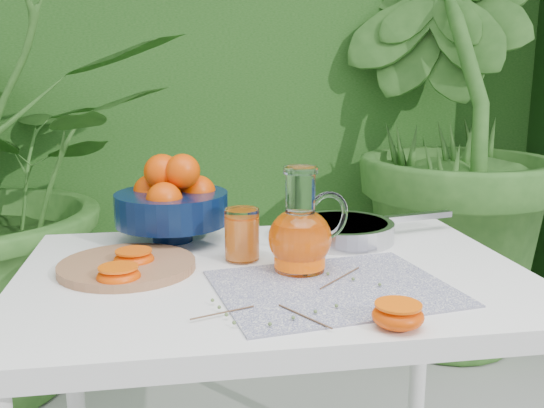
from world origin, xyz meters
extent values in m
cube|color=#1B4B15|center=(0.00, 2.20, 1.25)|extent=(8.00, 1.20, 2.50)
imported|color=#2C5B1F|center=(1.00, 1.28, 0.91)|extent=(2.40, 2.40, 1.82)
cube|color=white|center=(0.09, 0.03, 0.73)|extent=(1.00, 0.70, 0.04)
cylinder|color=white|center=(-0.36, 0.33, 0.35)|extent=(0.04, 0.04, 0.71)
cylinder|color=white|center=(0.54, 0.33, 0.35)|extent=(0.04, 0.04, 0.71)
cube|color=#0D0F4D|center=(0.18, -0.09, 0.75)|extent=(0.46, 0.38, 0.00)
cylinder|color=#956643|center=(-0.20, 0.08, 0.76)|extent=(0.34, 0.34, 0.02)
cylinder|color=black|center=(-0.11, 0.28, 0.77)|extent=(0.11, 0.11, 0.04)
cylinder|color=black|center=(-0.11, 0.28, 0.83)|extent=(0.31, 0.31, 0.07)
sphere|color=#DE4202|center=(-0.16, 0.33, 0.86)|extent=(0.10, 0.10, 0.08)
sphere|color=#DE4202|center=(-0.05, 0.30, 0.86)|extent=(0.10, 0.10, 0.08)
sphere|color=#DE4202|center=(-0.12, 0.22, 0.86)|extent=(0.10, 0.10, 0.08)
sphere|color=#DE4202|center=(-0.09, 0.35, 0.86)|extent=(0.10, 0.10, 0.08)
sphere|color=#DE4202|center=(-0.13, 0.29, 0.91)|extent=(0.10, 0.10, 0.08)
sphere|color=#DE4202|center=(-0.08, 0.27, 0.92)|extent=(0.10, 0.10, 0.08)
cylinder|color=white|center=(0.14, 0.01, 0.76)|extent=(0.13, 0.13, 0.01)
ellipsoid|color=white|center=(0.14, 0.01, 0.82)|extent=(0.16, 0.16, 0.12)
cylinder|color=white|center=(0.14, 0.01, 0.91)|extent=(0.07, 0.07, 0.08)
cylinder|color=white|center=(0.14, 0.01, 0.95)|extent=(0.09, 0.09, 0.01)
torus|color=white|center=(0.20, 0.04, 0.86)|extent=(0.10, 0.05, 0.10)
cylinder|color=#DE4E04|center=(0.14, 0.01, 0.81)|extent=(0.13, 0.13, 0.09)
cylinder|color=white|center=(0.03, 0.11, 0.81)|extent=(0.09, 0.09, 0.11)
cylinder|color=orange|center=(0.03, 0.11, 0.80)|extent=(0.08, 0.08, 0.08)
cylinder|color=#F34B07|center=(0.03, 0.11, 0.84)|extent=(0.07, 0.07, 0.00)
cylinder|color=#B0B0B5|center=(0.28, 0.22, 0.77)|extent=(0.29, 0.29, 0.04)
cylinder|color=silver|center=(0.28, 0.22, 0.79)|extent=(0.25, 0.25, 0.01)
cube|color=#B0B0B5|center=(0.49, 0.27, 0.79)|extent=(0.18, 0.06, 0.01)
ellipsoid|color=#DE4202|center=(-0.21, -0.01, 0.77)|extent=(0.11, 0.11, 0.04)
cylinder|color=#F34B07|center=(-0.21, -0.01, 0.79)|extent=(0.10, 0.10, 0.00)
ellipsoid|color=#DE4202|center=(-0.19, 0.09, 0.77)|extent=(0.11, 0.11, 0.04)
cylinder|color=#F34B07|center=(-0.19, 0.09, 0.79)|extent=(0.10, 0.10, 0.00)
ellipsoid|color=#DE4202|center=(0.23, -0.27, 0.77)|extent=(0.11, 0.11, 0.04)
cylinder|color=#F34B07|center=(0.23, -0.27, 0.79)|extent=(0.10, 0.10, 0.00)
cylinder|color=brown|center=(0.10, -0.22, 0.76)|extent=(0.06, 0.11, 0.00)
sphere|color=#546C38|center=(0.04, -0.25, 0.76)|extent=(0.01, 0.01, 0.01)
sphere|color=#546C38|center=(0.08, -0.23, 0.76)|extent=(0.01, 0.01, 0.01)
sphere|color=#546C38|center=(0.12, -0.21, 0.76)|extent=(0.01, 0.01, 0.01)
sphere|color=#546C38|center=(0.16, -0.19, 0.76)|extent=(0.01, 0.01, 0.01)
cylinder|color=brown|center=(0.20, -0.05, 0.76)|extent=(0.11, 0.11, 0.00)
sphere|color=#546C38|center=(0.14, 0.01, 0.76)|extent=(0.01, 0.01, 0.01)
sphere|color=#546C38|center=(0.18, -0.03, 0.76)|extent=(0.01, 0.01, 0.01)
sphere|color=#546C38|center=(0.22, -0.07, 0.76)|extent=(0.01, 0.01, 0.01)
sphere|color=#546C38|center=(0.26, -0.10, 0.76)|extent=(0.01, 0.01, 0.01)
cylinder|color=brown|center=(-0.03, -0.18, 0.76)|extent=(0.11, 0.04, 0.00)
sphere|color=#546C38|center=(-0.02, -0.23, 0.76)|extent=(0.01, 0.01, 0.01)
sphere|color=#546C38|center=(-0.03, -0.20, 0.76)|extent=(0.01, 0.01, 0.01)
sphere|color=#546C38|center=(-0.03, -0.17, 0.76)|extent=(0.01, 0.01, 0.01)
sphere|color=#546C38|center=(-0.04, -0.13, 0.76)|extent=(0.01, 0.01, 0.01)
camera|label=1|loc=(-0.10, -1.10, 1.14)|focal=40.00mm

